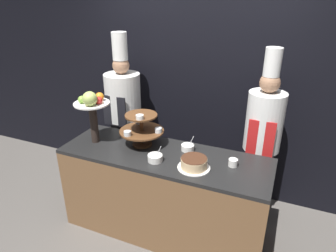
% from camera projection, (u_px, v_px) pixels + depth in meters
% --- Properties ---
extents(ground_plane, '(14.00, 14.00, 0.00)m').
position_uv_depth(ground_plane, '(151.00, 251.00, 2.90)').
color(ground_plane, '#5B5651').
extents(wall_back, '(10.00, 0.06, 2.80)m').
position_uv_depth(wall_back, '(198.00, 77.00, 3.43)').
color(wall_back, black).
rests_on(wall_back, ground_plane).
extents(buffet_counter, '(1.99, 0.66, 0.90)m').
position_uv_depth(buffet_counter, '(164.00, 193.00, 2.99)').
color(buffet_counter, brown).
rests_on(buffet_counter, ground_plane).
extents(tiered_stand, '(0.44, 0.44, 0.36)m').
position_uv_depth(tiered_stand, '(142.00, 128.00, 2.91)').
color(tiered_stand, brown).
rests_on(tiered_stand, buffet_counter).
extents(fruit_pedestal, '(0.35, 0.35, 0.56)m').
position_uv_depth(fruit_pedestal, '(92.00, 107.00, 2.88)').
color(fruit_pedestal, '#2D231E').
rests_on(fruit_pedestal, buffet_counter).
extents(cake_round, '(0.28, 0.28, 0.10)m').
position_uv_depth(cake_round, '(194.00, 163.00, 2.57)').
color(cake_round, white).
rests_on(cake_round, buffet_counter).
extents(cup_white, '(0.08, 0.08, 0.07)m').
position_uv_depth(cup_white, '(233.00, 163.00, 2.61)').
color(cup_white, white).
rests_on(cup_white, buffet_counter).
extents(serving_bowl_near, '(0.13, 0.13, 0.16)m').
position_uv_depth(serving_bowl_near, '(155.00, 158.00, 2.69)').
color(serving_bowl_near, white).
rests_on(serving_bowl_near, buffet_counter).
extents(serving_bowl_far, '(0.12, 0.12, 0.16)m').
position_uv_depth(serving_bowl_far, '(188.00, 147.00, 2.87)').
color(serving_bowl_far, white).
rests_on(serving_bowl_far, buffet_counter).
extents(chef_left, '(0.41, 0.41, 1.91)m').
position_uv_depth(chef_left, '(124.00, 111.00, 3.54)').
color(chef_left, black).
rests_on(chef_left, ground_plane).
extents(chef_center_left, '(0.36, 0.36, 1.84)m').
position_uv_depth(chef_center_left, '(262.00, 135.00, 2.98)').
color(chef_center_left, '#28282D').
rests_on(chef_center_left, ground_plane).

